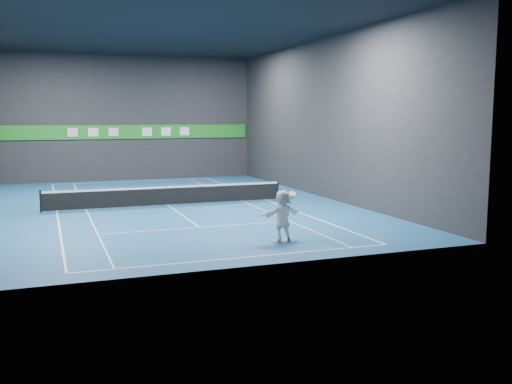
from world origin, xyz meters
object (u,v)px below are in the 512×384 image
object	(u,v)px
player	(282,216)
tennis_ball	(279,164)
tennis_racket	(291,197)
tennis_net	(168,195)

from	to	relation	value
player	tennis_ball	bearing A→B (deg)	-56.10
player	tennis_racket	size ratio (longest dim) A/B	3.11
player	tennis_net	size ratio (longest dim) A/B	0.15
tennis_racket	player	bearing A→B (deg)	-172.18
player	tennis_net	world-z (taller)	player
tennis_ball	tennis_racket	bearing A→B (deg)	-4.55
player	tennis_ball	world-z (taller)	tennis_ball
tennis_ball	tennis_net	xyz separation A→B (m)	(-2.09, 9.99, -2.32)
player	tennis_racket	bearing A→B (deg)	172.85
player	tennis_net	distance (m)	10.31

